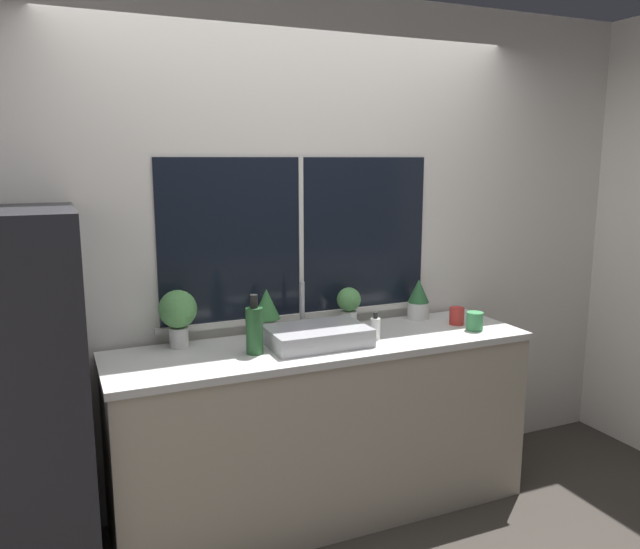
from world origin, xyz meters
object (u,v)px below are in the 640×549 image
(sink, at_px, (317,335))
(potted_plant_center_right, at_px, (349,304))
(potted_plant_far_left, at_px, (178,312))
(mug_red, at_px, (457,316))
(soap_bottle, at_px, (375,328))
(potted_plant_far_right, at_px, (418,299))
(bottle_tall, at_px, (254,329))
(potted_plant_center_left, at_px, (267,309))
(mug_green, at_px, (475,321))

(sink, relative_size, potted_plant_center_right, 2.22)
(sink, distance_m, potted_plant_far_left, 0.69)
(potted_plant_center_right, relative_size, mug_red, 2.29)
(sink, distance_m, soap_bottle, 0.31)
(potted_plant_far_right, bearing_deg, potted_plant_center_right, -180.00)
(potted_plant_far_right, relative_size, bottle_tall, 0.81)
(sink, height_order, mug_red, sink)
(potted_plant_far_left, distance_m, potted_plant_center_left, 0.46)
(potted_plant_far_left, distance_m, soap_bottle, 0.99)
(potted_plant_center_left, distance_m, soap_bottle, 0.57)
(potted_plant_center_left, xyz_separation_m, soap_bottle, (0.49, -0.27, -0.09))
(mug_green, height_order, mug_red, mug_green)
(potted_plant_far_left, bearing_deg, potted_plant_center_right, 0.00)
(mug_green, bearing_deg, mug_red, 96.95)
(mug_green, bearing_deg, potted_plant_far_right, 114.28)
(potted_plant_far_right, bearing_deg, bottle_tall, -166.86)
(potted_plant_far_right, bearing_deg, mug_green, -65.72)
(soap_bottle, bearing_deg, bottle_tall, 178.42)
(potted_plant_center_right, distance_m, mug_green, 0.68)
(mug_red, bearing_deg, sink, -177.51)
(potted_plant_center_right, distance_m, bottle_tall, 0.67)
(sink, bearing_deg, potted_plant_far_right, 17.29)
(potted_plant_center_right, xyz_separation_m, soap_bottle, (0.02, -0.27, -0.07))
(potted_plant_far_right, bearing_deg, sink, -162.71)
(potted_plant_far_left, bearing_deg, mug_red, -7.24)
(potted_plant_far_left, relative_size, soap_bottle, 2.02)
(sink, distance_m, potted_plant_center_right, 0.38)
(potted_plant_far_right, bearing_deg, potted_plant_far_left, -180.00)
(potted_plant_far_left, distance_m, potted_plant_center_right, 0.93)
(mug_red, bearing_deg, mug_green, -83.05)
(potted_plant_far_left, xyz_separation_m, soap_bottle, (0.95, -0.27, -0.12))
(sink, height_order, potted_plant_center_left, sink)
(potted_plant_far_left, bearing_deg, potted_plant_center_left, 0.00)
(potted_plant_far_right, height_order, bottle_tall, bottle_tall)
(soap_bottle, bearing_deg, mug_red, 7.66)
(potted_plant_center_left, xyz_separation_m, potted_plant_center_right, (0.47, -0.00, -0.02))
(potted_plant_center_right, xyz_separation_m, mug_red, (0.58, -0.19, -0.08))
(potted_plant_far_right, height_order, mug_green, potted_plant_far_right)
(potted_plant_far_right, relative_size, mug_red, 2.41)
(potted_plant_far_right, bearing_deg, mug_red, -55.44)
(sink, height_order, potted_plant_far_left, potted_plant_far_left)
(potted_plant_center_right, bearing_deg, potted_plant_far_left, -180.00)
(sink, distance_m, mug_red, 0.87)
(sink, height_order, potted_plant_far_right, sink)
(soap_bottle, distance_m, bottle_tall, 0.64)
(sink, distance_m, mug_green, 0.89)
(soap_bottle, distance_m, mug_red, 0.56)
(sink, bearing_deg, potted_plant_center_right, 38.35)
(potted_plant_far_left, distance_m, mug_green, 1.56)
(bottle_tall, bearing_deg, mug_red, 2.74)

